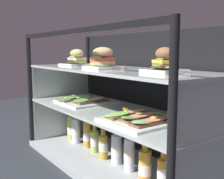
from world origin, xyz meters
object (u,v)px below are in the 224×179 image
(juice_bottle_front_right_end, at_px, (72,127))
(juice_bottle_near_post, at_px, (95,141))
(open_sandwich_tray_center, at_px, (139,118))
(juice_bottle_front_middle, at_px, (87,134))
(juice_bottle_front_left_end, at_px, (146,165))
(juice_bottle_tucked_behind, at_px, (117,149))
(juice_bottle_front_second, at_px, (130,154))
(juice_bottle_back_left, at_px, (76,130))
(juice_bottle_back_center, at_px, (163,172))
(plated_roll_sandwich_center, at_px, (77,60))
(open_sandwich_tray_right_of_center, at_px, (84,100))
(plated_roll_sandwich_mid_right, at_px, (165,63))
(plated_roll_sandwich_near_right_corner, at_px, (102,60))
(juice_bottle_front_fourth, at_px, (103,146))

(juice_bottle_front_right_end, xyz_separation_m, juice_bottle_near_post, (0.36, -0.01, -0.01))
(open_sandwich_tray_center, height_order, juice_bottle_front_middle, open_sandwich_tray_center)
(juice_bottle_near_post, bearing_deg, juice_bottle_front_left_end, -0.12)
(juice_bottle_tucked_behind, relative_size, juice_bottle_front_second, 0.94)
(juice_bottle_back_left, bearing_deg, juice_bottle_front_second, 1.01)
(juice_bottle_back_center, bearing_deg, juice_bottle_tucked_behind, -178.85)
(juice_bottle_front_right_end, distance_m, juice_bottle_front_middle, 0.24)
(plated_roll_sandwich_center, height_order, open_sandwich_tray_right_of_center, plated_roll_sandwich_center)
(juice_bottle_near_post, bearing_deg, plated_roll_sandwich_center, -175.94)
(open_sandwich_tray_center, xyz_separation_m, juice_bottle_front_second, (-0.14, 0.06, -0.25))
(plated_roll_sandwich_mid_right, relative_size, juice_bottle_front_left_end, 0.78)
(plated_roll_sandwich_center, bearing_deg, juice_bottle_front_left_end, 1.09)
(juice_bottle_front_right_end, height_order, juice_bottle_front_second, juice_bottle_front_second)
(juice_bottle_front_middle, height_order, juice_bottle_tucked_behind, juice_bottle_front_middle)
(juice_bottle_near_post, height_order, juice_bottle_front_left_end, juice_bottle_front_left_end)
(plated_roll_sandwich_mid_right, bearing_deg, juice_bottle_front_second, 179.77)
(plated_roll_sandwich_center, xyz_separation_m, open_sandwich_tray_center, (0.73, -0.04, -0.28))
(plated_roll_sandwich_near_right_corner, relative_size, juice_bottle_near_post, 0.91)
(plated_roll_sandwich_near_right_corner, xyz_separation_m, juice_bottle_near_post, (-0.20, 0.07, -0.56))
(open_sandwich_tray_center, distance_m, juice_bottle_back_left, 0.81)
(juice_bottle_back_left, height_order, juice_bottle_tucked_behind, juice_bottle_back_left)
(juice_bottle_near_post, distance_m, juice_bottle_tucked_behind, 0.25)
(juice_bottle_front_second, bearing_deg, juice_bottle_back_center, 2.35)
(juice_bottle_front_right_end, xyz_separation_m, juice_bottle_front_fourth, (0.50, -0.04, -0.01))
(plated_roll_sandwich_center, xyz_separation_m, juice_bottle_front_middle, (0.09, 0.03, -0.54))
(juice_bottle_front_middle, distance_m, juice_bottle_tucked_behind, 0.37)
(plated_roll_sandwich_mid_right, height_order, juice_bottle_front_middle, plated_roll_sandwich_mid_right)
(open_sandwich_tray_right_of_center, distance_m, open_sandwich_tray_center, 0.64)
(juice_bottle_tucked_behind, bearing_deg, juice_bottle_front_right_end, 178.93)
(juice_bottle_tucked_behind, bearing_deg, plated_roll_sandwich_near_right_corner, -120.37)
(juice_bottle_front_left_end, bearing_deg, juice_bottle_front_right_end, 179.08)
(juice_bottle_front_fourth, bearing_deg, juice_bottle_tucked_behind, 12.71)
(juice_bottle_tucked_behind, xyz_separation_m, juice_bottle_back_center, (0.38, 0.01, -0.01))
(open_sandwich_tray_center, relative_size, juice_bottle_front_right_end, 1.47)
(open_sandwich_tray_right_of_center, height_order, juice_bottle_front_second, open_sandwich_tray_right_of_center)
(plated_roll_sandwich_near_right_corner, height_order, juice_bottle_front_right_end, plated_roll_sandwich_near_right_corner)
(juice_bottle_near_post, bearing_deg, juice_bottle_back_left, -177.20)
(juice_bottle_front_middle, xyz_separation_m, juice_bottle_tucked_behind, (0.37, -0.01, -0.00))
(juice_bottle_front_middle, height_order, juice_bottle_near_post, juice_bottle_front_middle)
(juice_bottle_front_fourth, relative_size, juice_bottle_front_second, 0.84)
(juice_bottle_back_left, height_order, juice_bottle_front_left_end, juice_bottle_back_left)
(plated_roll_sandwich_center, xyz_separation_m, plated_roll_sandwich_mid_right, (0.84, 0.01, 0.00))
(plated_roll_sandwich_near_right_corner, distance_m, juice_bottle_back_left, 0.71)
(plated_roll_sandwich_center, bearing_deg, juice_bottle_tucked_behind, 2.05)
(plated_roll_sandwich_center, distance_m, plated_roll_sandwich_mid_right, 0.84)
(plated_roll_sandwich_near_right_corner, relative_size, juice_bottle_back_center, 0.88)
(juice_bottle_front_middle, distance_m, juice_bottle_front_fourth, 0.26)
(plated_roll_sandwich_center, height_order, plated_roll_sandwich_mid_right, plated_roll_sandwich_mid_right)
(plated_roll_sandwich_center, xyz_separation_m, open_sandwich_tray_right_of_center, (0.09, -0.00, -0.28))
(juice_bottle_front_fourth, distance_m, juice_bottle_front_left_end, 0.38)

